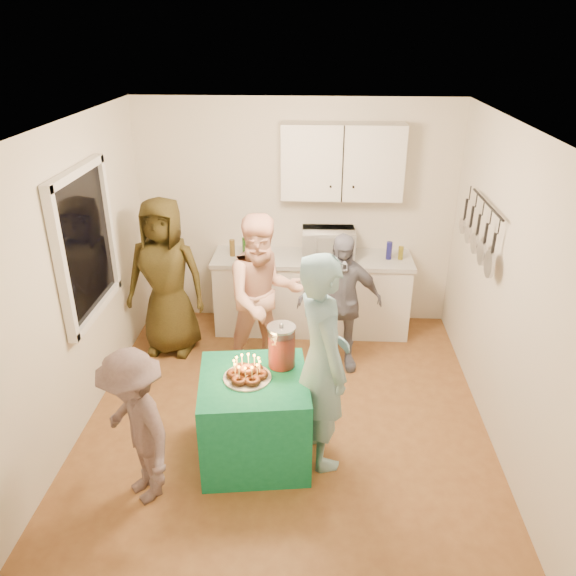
# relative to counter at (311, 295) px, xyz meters

# --- Properties ---
(floor) EXTENTS (4.00, 4.00, 0.00)m
(floor) POSITION_rel_counter_xyz_m (-0.20, -1.70, -0.43)
(floor) COLOR brown
(floor) RESTS_ON ground
(ceiling) EXTENTS (4.00, 4.00, 0.00)m
(ceiling) POSITION_rel_counter_xyz_m (-0.20, -1.70, 2.17)
(ceiling) COLOR white
(ceiling) RESTS_ON floor
(back_wall) EXTENTS (3.60, 3.60, 0.00)m
(back_wall) POSITION_rel_counter_xyz_m (-0.20, 0.30, 0.87)
(back_wall) COLOR silver
(back_wall) RESTS_ON floor
(left_wall) EXTENTS (4.00, 4.00, 0.00)m
(left_wall) POSITION_rel_counter_xyz_m (-2.00, -1.70, 0.87)
(left_wall) COLOR silver
(left_wall) RESTS_ON floor
(right_wall) EXTENTS (4.00, 4.00, 0.00)m
(right_wall) POSITION_rel_counter_xyz_m (1.60, -1.70, 0.87)
(right_wall) COLOR silver
(right_wall) RESTS_ON floor
(window_night) EXTENTS (0.04, 1.00, 1.20)m
(window_night) POSITION_rel_counter_xyz_m (-1.97, -1.40, 1.12)
(window_night) COLOR black
(window_night) RESTS_ON left_wall
(counter) EXTENTS (2.20, 0.58, 0.86)m
(counter) POSITION_rel_counter_xyz_m (0.00, 0.00, 0.00)
(counter) COLOR white
(counter) RESTS_ON floor
(countertop) EXTENTS (2.24, 0.62, 0.05)m
(countertop) POSITION_rel_counter_xyz_m (0.00, -0.00, 0.46)
(countertop) COLOR beige
(countertop) RESTS_ON counter
(upper_cabinet) EXTENTS (1.30, 0.30, 0.80)m
(upper_cabinet) POSITION_rel_counter_xyz_m (0.30, 0.15, 1.52)
(upper_cabinet) COLOR white
(upper_cabinet) RESTS_ON back_wall
(pot_rack) EXTENTS (0.12, 1.00, 0.60)m
(pot_rack) POSITION_rel_counter_xyz_m (1.52, -1.00, 1.17)
(pot_rack) COLOR black
(pot_rack) RESTS_ON right_wall
(microwave) EXTENTS (0.59, 0.41, 0.32)m
(microwave) POSITION_rel_counter_xyz_m (0.17, 0.00, 0.64)
(microwave) COLOR white
(microwave) RESTS_ON countertop
(party_table) EXTENTS (0.95, 0.95, 0.76)m
(party_table) POSITION_rel_counter_xyz_m (-0.43, -2.20, -0.05)
(party_table) COLOR #117447
(party_table) RESTS_ON floor
(donut_cake) EXTENTS (0.38, 0.38, 0.18)m
(donut_cake) POSITION_rel_counter_xyz_m (-0.47, -2.20, 0.42)
(donut_cake) COLOR #381C0C
(donut_cake) RESTS_ON party_table
(punch_jar) EXTENTS (0.22, 0.22, 0.34)m
(punch_jar) POSITION_rel_counter_xyz_m (-0.22, -2.00, 0.50)
(punch_jar) COLOR red
(punch_jar) RESTS_ON party_table
(man_birthday) EXTENTS (0.63, 0.77, 1.82)m
(man_birthday) POSITION_rel_counter_xyz_m (0.11, -2.17, 0.48)
(man_birthday) COLOR #82B0BE
(man_birthday) RESTS_ON floor
(woman_back_left) EXTENTS (0.89, 0.62, 1.73)m
(woman_back_left) POSITION_rel_counter_xyz_m (-1.53, -0.55, 0.43)
(woman_back_left) COLOR brown
(woman_back_left) RESTS_ON floor
(woman_back_center) EXTENTS (1.00, 0.90, 1.69)m
(woman_back_center) POSITION_rel_counter_xyz_m (-0.46, -0.93, 0.42)
(woman_back_center) COLOR #F69780
(woman_back_center) RESTS_ON floor
(woman_back_right) EXTENTS (0.91, 0.48, 1.48)m
(woman_back_right) POSITION_rel_counter_xyz_m (0.29, -0.80, 0.31)
(woman_back_right) COLOR black
(woman_back_right) RESTS_ON floor
(child_near_left) EXTENTS (0.90, 0.92, 1.26)m
(child_near_left) POSITION_rel_counter_xyz_m (-1.23, -2.68, 0.20)
(child_near_left) COLOR #554445
(child_near_left) RESTS_ON floor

